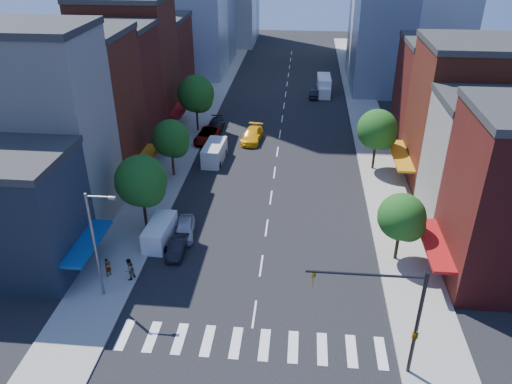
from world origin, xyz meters
TOP-DOWN VIEW (x-y plane):
  - ground at (0.00, 0.00)m, footprint 220.00×220.00m
  - sidewalk_left at (-12.50, 40.00)m, footprint 5.00×120.00m
  - sidewalk_right at (12.50, 40.00)m, footprint 5.00×120.00m
  - crosswalk at (0.00, -3.00)m, footprint 19.00×3.00m
  - bldg_left_0 at (-21.00, 4.00)m, footprint 12.00×8.00m
  - bldg_left_1 at (-21.00, 12.00)m, footprint 12.00×8.00m
  - bldg_left_2 at (-21.00, 20.50)m, footprint 12.00×9.00m
  - bldg_left_3 at (-21.00, 29.00)m, footprint 12.00×8.00m
  - bldg_left_4 at (-21.00, 37.50)m, footprint 12.00×9.00m
  - bldg_left_5 at (-21.00, 47.00)m, footprint 12.00×10.00m
  - bldg_right_1 at (21.00, 15.00)m, footprint 12.00×8.00m
  - bldg_right_2 at (21.00, 24.00)m, footprint 12.00×10.00m
  - bldg_right_3 at (21.00, 34.00)m, footprint 12.00×10.00m
  - traffic_signal at (9.94, -4.50)m, footprint 7.24×2.24m
  - streetlight at (-11.81, 1.00)m, footprint 2.25×0.25m
  - tree_left_near at (-11.35, 10.92)m, footprint 4.80×4.80m
  - tree_left_mid at (-11.35, 21.92)m, footprint 4.20×4.20m
  - tree_left_far at (-11.35, 35.92)m, footprint 5.00×5.00m
  - tree_right_near at (11.65, 7.92)m, footprint 4.00×4.00m
  - tree_right_far at (11.65, 25.92)m, footprint 4.60×4.60m
  - parked_car_front at (-7.50, 9.97)m, footprint 2.34×4.58m
  - parked_car_second at (-7.50, 7.11)m, footprint 1.37×3.88m
  - parked_car_third at (-9.50, 32.51)m, footprint 3.15×6.01m
  - parked_car_rear at (-9.06, 36.18)m, footprint 2.18×5.28m
  - cargo_van_near at (-9.51, 8.63)m, footprint 2.21×4.93m
  - cargo_van_far at (-7.51, 26.32)m, footprint 2.44×5.49m
  - taxi at (-3.56, 33.22)m, footprint 2.84×5.89m
  - traffic_car_oncoming at (4.84, 52.61)m, footprint 1.86×4.24m
  - traffic_car_far at (6.32, 54.59)m, footprint 1.97×4.66m
  - box_truck at (6.38, 54.84)m, footprint 2.34×7.15m
  - pedestrian_near at (-12.41, 3.33)m, footprint 0.61×0.70m
  - pedestrian_far at (-10.50, 3.03)m, footprint 1.05×1.16m

SIDE VIEW (x-z plane):
  - ground at x=0.00m, z-range 0.00..0.00m
  - crosswalk at x=0.00m, z-range 0.00..0.01m
  - sidewalk_left at x=-12.50m, z-range 0.00..0.15m
  - sidewalk_right at x=12.50m, z-range 0.00..0.15m
  - parked_car_second at x=-7.50m, z-range 0.00..1.28m
  - traffic_car_oncoming at x=4.84m, z-range 0.00..1.36m
  - parked_car_front at x=-7.50m, z-range 0.00..1.49m
  - parked_car_rear at x=-9.06m, z-range 0.00..1.53m
  - traffic_car_far at x=6.32m, z-range 0.00..1.57m
  - parked_car_third at x=-9.50m, z-range 0.00..1.62m
  - taxi at x=-3.56m, z-range 0.00..1.65m
  - pedestrian_near at x=-12.41m, z-range 0.15..1.75m
  - cargo_van_near at x=-9.51m, z-range -0.01..2.05m
  - pedestrian_far at x=-10.50m, z-range 0.15..2.08m
  - cargo_van_far at x=-7.51m, z-range -0.01..2.28m
  - box_truck at x=6.38m, z-range -0.08..2.79m
  - traffic_signal at x=9.94m, z-range 0.16..8.16m
  - tree_right_near at x=11.65m, z-range 1.09..7.29m
  - tree_left_mid at x=-11.35m, z-range 1.20..7.85m
  - tree_right_far at x=11.65m, z-range 1.26..8.46m
  - tree_left_near at x=-11.35m, z-range 1.22..8.52m
  - bldg_left_0 at x=-21.00m, z-range 0.00..10.00m
  - tree_left_far at x=-11.35m, z-range 1.33..9.08m
  - streetlight at x=-11.81m, z-range 0.78..9.78m
  - bldg_right_1 at x=21.00m, z-range 0.00..12.00m
  - bldg_left_5 at x=-21.00m, z-range 0.00..13.00m
  - bldg_right_3 at x=21.00m, z-range 0.00..13.00m
  - bldg_left_3 at x=-21.00m, z-range 0.00..15.00m
  - bldg_right_2 at x=21.00m, z-range 0.00..15.00m
  - bldg_left_2 at x=-21.00m, z-range 0.00..16.00m
  - bldg_left_4 at x=-21.00m, z-range 0.00..17.00m
  - bldg_left_1 at x=-21.00m, z-range 0.00..18.00m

